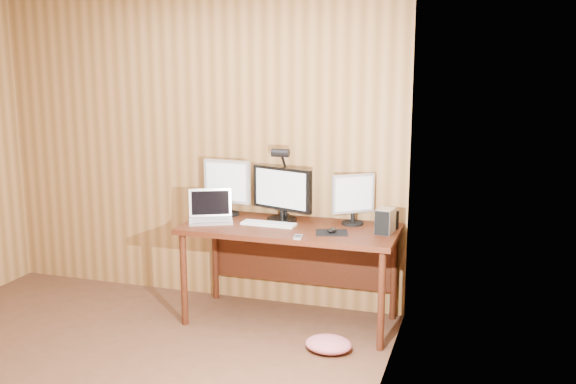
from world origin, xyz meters
The scene contains 14 objects.
room_shell centered at (0.00, 0.00, 1.25)m, with size 4.00×4.00×4.00m.
desk centered at (0.93, 1.70, 0.63)m, with size 1.60×0.70×0.75m.
monitor_center centered at (0.82, 1.78, 0.96)m, with size 0.51×0.23×0.41m.
monitor_left centered at (0.35, 1.83, 0.99)m, with size 0.39×0.19×0.44m.
monitor_right centered at (1.36, 1.83, 0.95)m, with size 0.29×0.23×0.38m.
laptop centered at (0.29, 1.62, 0.81)m, with size 0.40×0.37×0.24m.
keyboard centered at (0.77, 1.62, 0.76)m, with size 0.41×0.13×0.02m.
mousepad centered at (1.27, 1.54, 0.75)m, with size 0.23×0.19×0.00m, color black.
mouse centered at (1.27, 1.54, 0.77)m, with size 0.07×0.11×0.04m, color black.
hard_drive centered at (1.63, 1.65, 0.84)m, with size 0.13×0.18×0.18m.
phone centered at (1.08, 1.34, 0.76)m, with size 0.07×0.11×0.01m.
speaker centered at (1.68, 1.80, 0.82)m, with size 0.06×0.06×0.13m, color black.
desk_lamp centered at (0.80, 1.86, 1.12)m, with size 0.14×0.19×0.59m.
fabric_pile centered at (1.34, 1.21, 0.05)m, with size 0.32×0.26×0.10m, color #D06470, non-canonical shape.
Camera 1 is at (2.30, -2.78, 1.94)m, focal length 40.00 mm.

